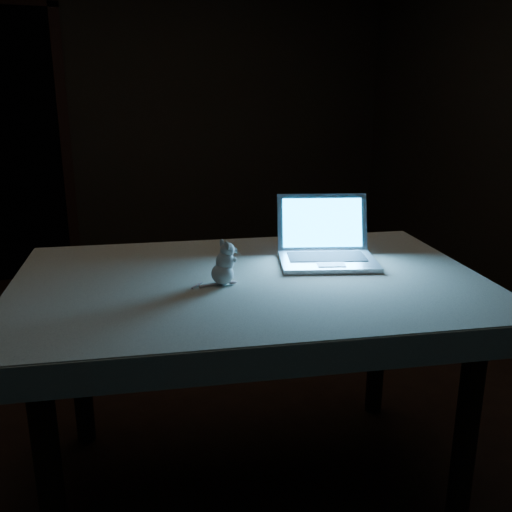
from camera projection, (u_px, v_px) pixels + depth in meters
name	position (u px, v px, depth m)	size (l,w,h in m)	color
floor	(259.00, 402.00, 2.80)	(5.00, 5.00, 0.00)	black
back_wall	(141.00, 111.00, 4.64)	(4.50, 0.04, 2.60)	black
table	(250.00, 384.00, 2.14)	(1.55, 1.00, 0.83)	black
tablecloth	(267.00, 291.00, 2.04)	(1.65, 1.10, 0.10)	beige
laptop	(329.00, 233.00, 2.14)	(0.36, 0.32, 0.25)	silver
plush_mouse	(222.00, 263.00, 1.93)	(0.11, 0.11, 0.15)	silver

